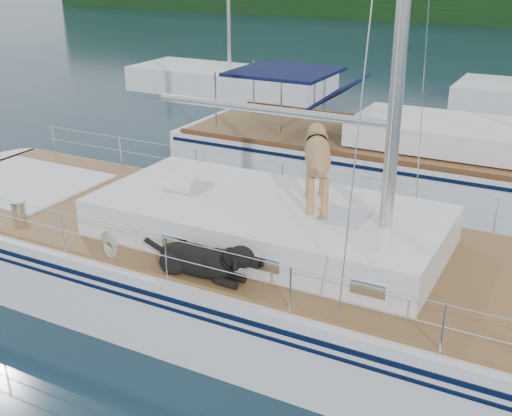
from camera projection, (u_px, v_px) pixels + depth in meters
The scene contains 4 objects.
ground at pixel (223, 297), 10.51m from camera, with size 120.00×120.00×0.00m, color black.
main_sailboat at pixel (228, 261), 10.20m from camera, with size 12.00×3.81×14.01m.
neighbor_sailboat at pixel (410, 163), 15.07m from camera, with size 11.00×3.50×13.30m.
bg_boat_west at pixel (230, 82), 25.29m from camera, with size 8.00×3.00×11.65m.
Camera 1 is at (4.79, -7.88, 5.29)m, focal length 45.00 mm.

